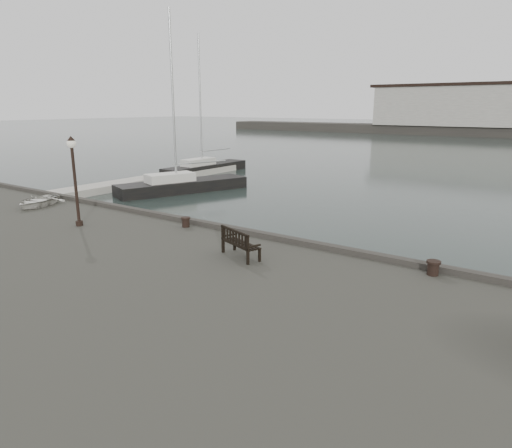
{
  "coord_description": "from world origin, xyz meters",
  "views": [
    {
      "loc": [
        7.88,
        -12.7,
        5.96
      ],
      "look_at": [
        -0.75,
        -0.5,
        2.1
      ],
      "focal_mm": 32.0,
      "sensor_mm": 36.0,
      "label": 1
    }
  ],
  "objects": [
    {
      "name": "ground",
      "position": [
        0.0,
        0.0,
        0.0
      ],
      "size": [
        400.0,
        400.0,
        0.0
      ],
      "primitive_type": "plane",
      "color": "black",
      "rests_on": "ground"
    },
    {
      "name": "yacht_c",
      "position": [
        -15.15,
        10.75,
        0.24
      ],
      "size": [
        5.46,
        9.73,
        12.83
      ],
      "rotation": [
        0.0,
        0.0,
        -0.36
      ],
      "color": "black",
      "rests_on": "ground"
    },
    {
      "name": "yacht_b",
      "position": [
        -20.17,
        18.93,
        0.25
      ],
      "size": [
        2.17,
        9.51,
        12.61
      ],
      "rotation": [
        0.0,
        0.0,
        -0.01
      ],
      "color": "black",
      "rests_on": "ground"
    },
    {
      "name": "lamp_post",
      "position": [
        -7.3,
        -2.88,
        3.72
      ],
      "size": [
        0.34,
        0.34,
        3.37
      ],
      "rotation": [
        0.0,
        0.0,
        0.23
      ],
      "color": "black",
      "rests_on": "quay"
    },
    {
      "name": "bollard_left",
      "position": [
        -3.86,
        -0.67,
        1.75
      ],
      "size": [
        0.45,
        0.45,
        0.37
      ],
      "primitive_type": "cylinder",
      "rotation": [
        0.0,
        0.0,
        -0.32
      ],
      "color": "black",
      "rests_on": "quay"
    },
    {
      "name": "breakwater",
      "position": [
        -4.56,
        92.0,
        4.3
      ],
      "size": [
        140.0,
        9.5,
        12.2
      ],
      "color": "#383530",
      "rests_on": "ground"
    },
    {
      "name": "bollard_right",
      "position": [
        5.1,
        -0.53,
        1.76
      ],
      "size": [
        0.43,
        0.43,
        0.4
      ],
      "primitive_type": "cylinder",
      "rotation": [
        0.0,
        0.0,
        0.14
      ],
      "color": "black",
      "rests_on": "quay"
    },
    {
      "name": "dinghy",
      "position": [
        -11.96,
        -1.84,
        1.81
      ],
      "size": [
        2.51,
        2.88,
        0.5
      ],
      "primitive_type": "imported",
      "rotation": [
        0.0,
        0.0,
        0.4
      ],
      "color": "silver",
      "rests_on": "quay"
    },
    {
      "name": "pontoon",
      "position": [
        -20.0,
        10.0,
        0.25
      ],
      "size": [
        2.0,
        24.0,
        0.5
      ],
      "primitive_type": "cube",
      "color": "beige",
      "rests_on": "ground"
    },
    {
      "name": "bench",
      "position": [
        -0.04,
        -2.32,
        1.83
      ],
      "size": [
        1.56,
        0.97,
        0.85
      ],
      "rotation": [
        0.0,
        0.0,
        -0.34
      ],
      "color": "black",
      "rests_on": "quay"
    }
  ]
}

